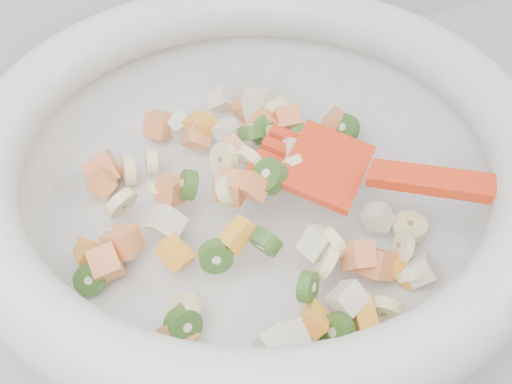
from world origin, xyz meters
name	(u,v)px	position (x,y,z in m)	size (l,w,h in m)	color
mixing_bowl	(256,177)	(0.04, 1.50, 0.97)	(0.45, 0.43, 0.12)	silver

